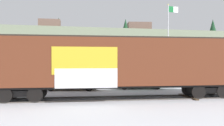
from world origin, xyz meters
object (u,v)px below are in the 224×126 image
object	(u,v)px
flagpole	(170,32)
parked_car_tan	(72,80)
parked_car_green	(138,79)
freight_car	(119,63)

from	to	relation	value
flagpole	parked_car_tan	distance (m)	15.51
parked_car_green	parked_car_tan	bearing A→B (deg)	179.22
flagpole	parked_car_green	xyz separation A→B (m)	(-6.69, -7.57, -5.28)
freight_car	parked_car_green	size ratio (longest dim) A/B	3.85
freight_car	parked_car_tan	bearing A→B (deg)	119.10
freight_car	parked_car_green	bearing A→B (deg)	60.12
flagpole	parked_car_tan	size ratio (longest dim) A/B	2.00
parked_car_tan	parked_car_green	distance (m)	5.82
freight_car	flagpole	world-z (taller)	flagpole
parked_car_tan	flagpole	bearing A→B (deg)	30.93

